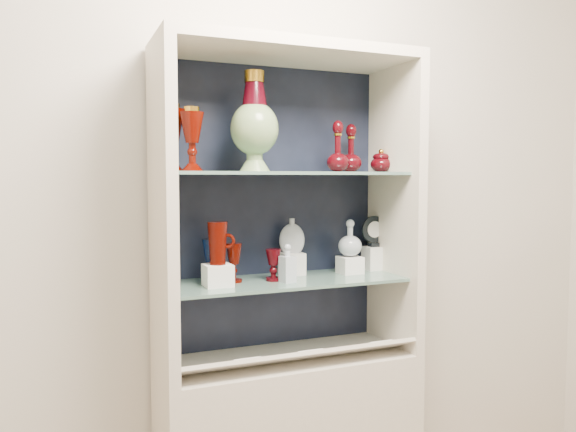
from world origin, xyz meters
name	(u,v)px	position (x,y,z in m)	size (l,w,h in m)	color
wall_back	(268,189)	(0.00, 1.75, 1.40)	(3.50, 0.02, 2.80)	beige
cabinet_back_panel	(271,207)	(0.00, 1.72, 1.32)	(0.98, 0.02, 1.15)	black
cabinet_side_left	(162,212)	(-0.48, 1.53, 1.32)	(0.04, 0.40, 1.15)	beige
cabinet_side_right	(394,207)	(0.48, 1.53, 1.32)	(0.04, 0.40, 1.15)	beige
cabinet_top_cap	(288,52)	(0.00, 1.53, 1.92)	(1.00, 0.40, 0.04)	beige
shelf_lower	(286,281)	(0.00, 1.55, 1.04)	(0.92, 0.34, 0.01)	slate
shelf_upper	(286,173)	(0.00, 1.55, 1.46)	(0.92, 0.34, 0.01)	slate
label_ledge	(299,357)	(0.00, 1.42, 0.78)	(0.92, 0.18, 0.01)	beige
label_card_0	(245,360)	(-0.21, 1.42, 0.80)	(0.10, 0.07, 0.00)	white
label_card_1	(377,343)	(0.34, 1.42, 0.80)	(0.10, 0.07, 0.00)	white
label_card_2	(307,352)	(0.03, 1.42, 0.80)	(0.10, 0.07, 0.00)	white
pedestal_lamp_left	(192,139)	(-0.38, 1.49, 1.58)	(0.09, 0.09, 0.22)	#460700
pedestal_lamp_right	(172,138)	(-0.43, 1.57, 1.59)	(0.09, 0.09, 0.24)	#460700
enamel_urn	(254,122)	(-0.14, 1.51, 1.65)	(0.18, 0.18, 0.37)	#0E4D27
ruby_decanter_a	(338,143)	(0.21, 1.52, 1.58)	(0.09, 0.09, 0.23)	#43050A
ruby_decanter_b	(351,147)	(0.32, 1.61, 1.58)	(0.09, 0.09, 0.21)	#43050A
lidded_bowl	(381,160)	(0.44, 1.57, 1.52)	(0.09, 0.09, 0.10)	#43050A
cobalt_goblet	(211,260)	(-0.28, 1.62, 1.13)	(0.07, 0.07, 0.16)	#03123F
ruby_goblet_tall	(234,263)	(-0.21, 1.57, 1.12)	(0.06, 0.06, 0.15)	#460700
ruby_goblet_small	(273,265)	(-0.06, 1.54, 1.11)	(0.06, 0.06, 0.12)	#43050A
riser_ruby_pitcher	(218,275)	(-0.28, 1.52, 1.09)	(0.10, 0.10, 0.08)	silver
ruby_pitcher	(218,243)	(-0.28, 1.52, 1.21)	(0.12, 0.07, 0.16)	#460700
clear_square_bottle	(288,263)	(-0.02, 1.49, 1.12)	(0.05, 0.05, 0.15)	#A2AFB9
riser_flat_flask	(292,264)	(0.06, 1.64, 1.09)	(0.09, 0.09, 0.09)	silver
flat_flask	(292,235)	(0.06, 1.64, 1.21)	(0.10, 0.04, 0.15)	#AAB5BC
riser_clear_round_decanter	(350,265)	(0.30, 1.58, 1.08)	(0.09, 0.09, 0.07)	silver
clear_round_decanter	(350,239)	(0.30, 1.58, 1.19)	(0.10, 0.10, 0.15)	#A2AFB9
riser_cameo_medallion	(374,258)	(0.44, 1.62, 1.10)	(0.08, 0.08, 0.10)	silver
cameo_medallion	(374,231)	(0.44, 1.62, 1.22)	(0.12, 0.04, 0.14)	black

